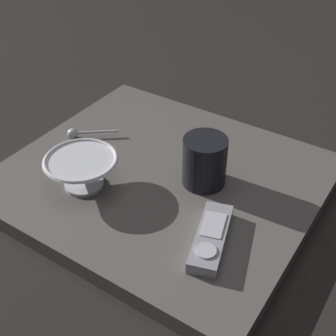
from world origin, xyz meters
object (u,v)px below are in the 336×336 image
object	(u,v)px
cereal_bowl	(82,170)
teaspoon	(78,133)
coffee_mug	(205,161)
tv_remote_near	(211,238)

from	to	relation	value
cereal_bowl	teaspoon	bearing A→B (deg)	-134.04
coffee_mug	cereal_bowl	bearing A→B (deg)	-53.97
cereal_bowl	coffee_mug	distance (m)	0.25
cereal_bowl	coffee_mug	size ratio (longest dim) A/B	1.45
coffee_mug	teaspoon	distance (m)	0.33
cereal_bowl	coffee_mug	world-z (taller)	coffee_mug
coffee_mug	teaspoon	world-z (taller)	coffee_mug
cereal_bowl	tv_remote_near	size ratio (longest dim) A/B	0.89
teaspoon	tv_remote_near	world-z (taller)	tv_remote_near
teaspoon	tv_remote_near	size ratio (longest dim) A/B	0.58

